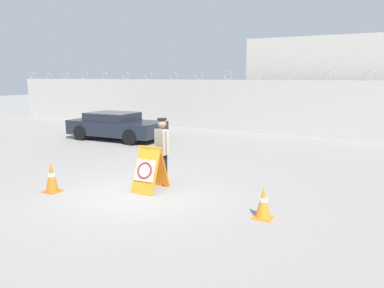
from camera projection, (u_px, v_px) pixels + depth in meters
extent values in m
plane|color=gray|center=(138.00, 194.00, 9.07)|extent=(90.00, 90.00, 0.00)
cube|color=#ADA8A0|center=(274.00, 107.00, 18.44)|extent=(36.00, 0.30, 2.63)
torus|color=gray|center=(32.00, 76.00, 26.53)|extent=(0.47, 0.03, 0.47)
torus|color=gray|center=(49.00, 76.00, 25.73)|extent=(0.47, 0.03, 0.47)
torus|color=gray|center=(66.00, 76.00, 24.93)|extent=(0.47, 0.03, 0.47)
torus|color=gray|center=(85.00, 76.00, 24.14)|extent=(0.47, 0.03, 0.47)
torus|color=gray|center=(104.00, 76.00, 23.34)|extent=(0.47, 0.03, 0.47)
torus|color=gray|center=(126.00, 76.00, 22.54)|extent=(0.47, 0.03, 0.47)
torus|color=gray|center=(148.00, 76.00, 21.75)|extent=(0.47, 0.03, 0.47)
torus|color=gray|center=(173.00, 76.00, 20.95)|extent=(0.47, 0.03, 0.47)
torus|color=gray|center=(199.00, 76.00, 20.15)|extent=(0.47, 0.03, 0.47)
torus|color=gray|center=(228.00, 76.00, 19.36)|extent=(0.47, 0.03, 0.47)
torus|color=gray|center=(259.00, 75.00, 18.56)|extent=(0.47, 0.03, 0.47)
torus|color=gray|center=(293.00, 75.00, 17.76)|extent=(0.47, 0.03, 0.47)
torus|color=gray|center=(330.00, 75.00, 16.97)|extent=(0.47, 0.03, 0.47)
torus|color=gray|center=(371.00, 75.00, 16.17)|extent=(0.47, 0.03, 0.47)
cube|color=#B2ADA3|center=(323.00, 84.00, 21.87)|extent=(6.61, 7.81, 4.75)
cube|color=orange|center=(146.00, 171.00, 9.18)|extent=(0.64, 0.48, 1.08)
cube|color=orange|center=(155.00, 167.00, 9.55)|extent=(0.64, 0.48, 1.08)
cube|color=orange|center=(150.00, 147.00, 9.27)|extent=(0.67, 0.09, 0.05)
cube|color=white|center=(145.00, 170.00, 9.14)|extent=(0.54, 0.23, 0.50)
torus|color=red|center=(145.00, 171.00, 9.13)|extent=(0.43, 0.22, 0.42)
cylinder|color=black|center=(164.00, 170.00, 9.73)|extent=(0.15, 0.15, 0.83)
cylinder|color=black|center=(161.00, 169.00, 9.87)|extent=(0.15, 0.15, 0.83)
cube|color=gray|center=(162.00, 142.00, 9.67)|extent=(0.49, 0.39, 0.64)
sphere|color=#936B4C|center=(162.00, 124.00, 9.58)|extent=(0.23, 0.23, 0.23)
cylinder|color=gray|center=(168.00, 143.00, 9.45)|extent=(0.09, 0.09, 0.61)
cylinder|color=gray|center=(160.00, 140.00, 9.94)|extent=(0.23, 0.34, 0.59)
cylinder|color=black|center=(162.00, 119.00, 9.56)|extent=(0.24, 0.24, 0.05)
cube|color=orange|center=(263.00, 217.00, 7.56)|extent=(0.36, 0.36, 0.03)
cone|color=orange|center=(264.00, 202.00, 7.50)|extent=(0.31, 0.31, 0.64)
cylinder|color=white|center=(264.00, 200.00, 7.49)|extent=(0.16, 0.16, 0.09)
cube|color=orange|center=(53.00, 191.00, 9.28)|extent=(0.37, 0.37, 0.03)
cone|color=orange|center=(52.00, 176.00, 9.21)|extent=(0.31, 0.31, 0.73)
cylinder|color=white|center=(51.00, 175.00, 9.20)|extent=(0.16, 0.16, 0.10)
cylinder|color=black|center=(152.00, 132.00, 16.97)|extent=(0.68, 0.23, 0.67)
cylinder|color=black|center=(130.00, 137.00, 15.48)|extent=(0.68, 0.23, 0.67)
cylinder|color=black|center=(105.00, 128.00, 18.16)|extent=(0.68, 0.23, 0.67)
cylinder|color=black|center=(81.00, 133.00, 16.67)|extent=(0.68, 0.23, 0.67)
cube|color=black|center=(117.00, 128.00, 16.78)|extent=(4.42, 1.97, 0.63)
cube|color=black|center=(112.00, 116.00, 16.79)|extent=(2.15, 1.70, 0.36)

